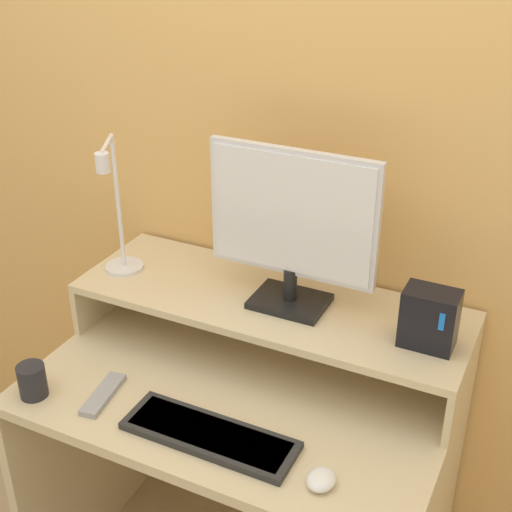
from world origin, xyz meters
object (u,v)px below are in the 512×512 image
at_px(remote_control, 103,395).
at_px(mug, 32,381).
at_px(monitor, 292,225).
at_px(router_dock, 429,318).
at_px(keyboard, 210,435).
at_px(desk_lamp, 118,225).
at_px(mouse, 321,479).

bearing_deg(remote_control, mug, -156.81).
bearing_deg(monitor, remote_control, -133.17).
distance_m(router_dock, keyboard, 0.59).
height_order(remote_control, mug, mug).
distance_m(desk_lamp, mug, 0.47).
bearing_deg(desk_lamp, router_dock, 2.50).
distance_m(monitor, mug, 0.77).
bearing_deg(mug, mouse, 2.54).
distance_m(router_dock, mug, 1.00).
bearing_deg(desk_lamp, mug, -92.96).
bearing_deg(remote_control, monitor, 46.83).
height_order(monitor, mouse, monitor).
bearing_deg(remote_control, router_dock, 25.66).
height_order(desk_lamp, router_dock, desk_lamp).
relative_size(monitor, keyboard, 1.06).
distance_m(mouse, remote_control, 0.61).
distance_m(monitor, keyboard, 0.55).
distance_m(monitor, remote_control, 0.65).
distance_m(desk_lamp, router_dock, 0.88).
xyz_separation_m(monitor, desk_lamp, (-0.50, -0.06, -0.08)).
relative_size(desk_lamp, mouse, 5.38).
relative_size(router_dock, remote_control, 0.86).
bearing_deg(router_dock, monitor, 175.98).
xyz_separation_m(router_dock, remote_control, (-0.73, -0.35, -0.23)).
bearing_deg(mouse, remote_control, 176.63).
distance_m(keyboard, mouse, 0.29).
relative_size(desk_lamp, mug, 4.55).
bearing_deg(mouse, keyboard, 175.65).
relative_size(mouse, remote_control, 0.44).
bearing_deg(desk_lamp, remote_control, -65.14).
height_order(router_dock, mouse, router_dock).
xyz_separation_m(desk_lamp, router_dock, (0.87, 0.04, -0.08)).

